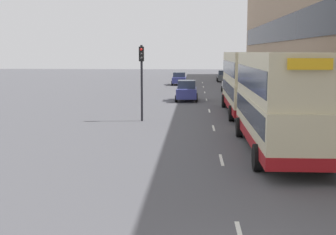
% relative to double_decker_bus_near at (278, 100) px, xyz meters
% --- Properties ---
extents(pavement, '(5.00, 93.00, 0.14)m').
position_rel_double_decker_bus_near_xyz_m(pavement, '(4.03, 26.35, -2.21)').
color(pavement, '#A39E93').
rests_on(pavement, ground_plane).
extents(terrace_facade, '(3.10, 93.00, 15.42)m').
position_rel_double_decker_bus_near_xyz_m(terrace_facade, '(8.01, 26.35, 5.42)').
color(terrace_facade, '#9E846B').
rests_on(terrace_facade, ground_plane).
extents(lane_mark_1, '(0.12, 2.00, 0.01)m').
position_rel_double_decker_bus_near_xyz_m(lane_mark_1, '(-2.48, -1.64, -2.28)').
color(lane_mark_1, silver).
rests_on(lane_mark_1, ground_plane).
extents(lane_mark_2, '(0.12, 2.00, 0.01)m').
position_rel_double_decker_bus_near_xyz_m(lane_mark_2, '(-2.48, 6.30, -2.28)').
color(lane_mark_2, silver).
rests_on(lane_mark_2, ground_plane).
extents(lane_mark_3, '(0.12, 2.00, 0.01)m').
position_rel_double_decker_bus_near_xyz_m(lane_mark_3, '(-2.48, 14.25, -2.28)').
color(lane_mark_3, silver).
rests_on(lane_mark_3, ground_plane).
extents(lane_mark_4, '(0.12, 2.00, 0.01)m').
position_rel_double_decker_bus_near_xyz_m(lane_mark_4, '(-2.48, 22.19, -2.28)').
color(lane_mark_4, silver).
rests_on(lane_mark_4, ground_plane).
extents(lane_mark_5, '(0.12, 2.00, 0.01)m').
position_rel_double_decker_bus_near_xyz_m(lane_mark_5, '(-2.48, 30.13, -2.28)').
color(lane_mark_5, silver).
rests_on(lane_mark_5, ground_plane).
extents(lane_mark_6, '(0.12, 2.00, 0.01)m').
position_rel_double_decker_bus_near_xyz_m(lane_mark_6, '(-2.48, 38.08, -2.28)').
color(lane_mark_6, silver).
rests_on(lane_mark_6, ground_plane).
extents(lane_mark_7, '(0.12, 2.00, 0.01)m').
position_rel_double_decker_bus_near_xyz_m(lane_mark_7, '(-2.48, 46.02, -2.28)').
color(lane_mark_7, silver).
rests_on(lane_mark_7, ground_plane).
extents(double_decker_bus_near, '(2.85, 10.73, 4.30)m').
position_rel_double_decker_bus_near_xyz_m(double_decker_bus_near, '(0.00, 0.00, 0.00)').
color(double_decker_bus_near, beige).
rests_on(double_decker_bus_near, ground_plane).
extents(double_decker_bus_ahead, '(2.85, 11.46, 4.30)m').
position_rel_double_decker_bus_near_xyz_m(double_decker_bus_ahead, '(0.00, 12.63, 0.00)').
color(double_decker_bus_ahead, beige).
rests_on(double_decker_bus_ahead, ground_plane).
extents(car_0, '(2.00, 3.81, 1.66)m').
position_rel_double_decker_bus_near_xyz_m(car_0, '(0.67, 48.25, -1.46)').
color(car_0, '#4C5156').
rests_on(car_0, ground_plane).
extents(car_1, '(1.95, 3.85, 1.82)m').
position_rel_double_decker_bus_near_xyz_m(car_1, '(-4.28, 21.33, -1.40)').
color(car_1, navy).
rests_on(car_1, ground_plane).
extents(car_2, '(1.95, 4.09, 1.66)m').
position_rel_double_decker_bus_near_xyz_m(car_2, '(-5.61, 41.58, -1.46)').
color(car_2, navy).
rests_on(car_2, ground_plane).
extents(car_3, '(2.02, 3.90, 1.75)m').
position_rel_double_decker_bus_near_xyz_m(car_3, '(0.35, 30.07, -1.42)').
color(car_3, silver).
rests_on(car_3, ground_plane).
extents(pedestrian_1, '(0.33, 0.33, 1.67)m').
position_rel_double_decker_bus_near_xyz_m(pedestrian_1, '(2.36, 0.07, -1.29)').
color(pedestrian_1, '#23232D').
rests_on(pedestrian_1, ground_plane).
extents(pedestrian_3, '(0.33, 0.33, 1.66)m').
position_rel_double_decker_bus_near_xyz_m(pedestrian_3, '(3.17, 2.79, -1.30)').
color(pedestrian_3, '#23232D').
rests_on(pedestrian_3, ground_plane).
extents(traffic_light_far_kerb, '(0.30, 0.32, 4.74)m').
position_rel_double_decker_bus_near_xyz_m(traffic_light_far_kerb, '(-6.88, 8.84, 0.91)').
color(traffic_light_far_kerb, black).
rests_on(traffic_light_far_kerb, ground_plane).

